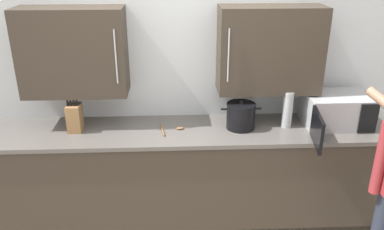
{
  "coord_description": "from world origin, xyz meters",
  "views": [
    {
      "loc": [
        0.01,
        -2.13,
        2.33
      ],
      "look_at": [
        0.15,
        0.84,
        1.07
      ],
      "focal_mm": 36.97,
      "sensor_mm": 36.0,
      "label": 1
    }
  ],
  "objects_px": {
    "microwave_oven": "(333,110)",
    "stock_pot": "(241,116)",
    "knife_block": "(75,118)",
    "thermos_flask": "(288,109)",
    "wooden_spoon": "(171,129)"
  },
  "relations": [
    {
      "from": "microwave_oven",
      "to": "thermos_flask",
      "type": "relative_size",
      "value": 2.44
    },
    {
      "from": "microwave_oven",
      "to": "stock_pot",
      "type": "bearing_deg",
      "value": -178.27
    },
    {
      "from": "microwave_oven",
      "to": "stock_pot",
      "type": "height_order",
      "value": "microwave_oven"
    },
    {
      "from": "microwave_oven",
      "to": "wooden_spoon",
      "type": "distance_m",
      "value": 1.39
    },
    {
      "from": "knife_block",
      "to": "thermos_flask",
      "type": "distance_m",
      "value": 1.78
    },
    {
      "from": "wooden_spoon",
      "to": "knife_block",
      "type": "relative_size",
      "value": 0.75
    },
    {
      "from": "microwave_oven",
      "to": "thermos_flask",
      "type": "height_order",
      "value": "thermos_flask"
    },
    {
      "from": "wooden_spoon",
      "to": "knife_block",
      "type": "xyz_separation_m",
      "value": [
        -0.79,
        0.03,
        0.11
      ]
    },
    {
      "from": "knife_block",
      "to": "thermos_flask",
      "type": "height_order",
      "value": "knife_block"
    },
    {
      "from": "knife_block",
      "to": "thermos_flask",
      "type": "bearing_deg",
      "value": -0.18
    },
    {
      "from": "stock_pot",
      "to": "thermos_flask",
      "type": "bearing_deg",
      "value": 0.95
    },
    {
      "from": "knife_block",
      "to": "wooden_spoon",
      "type": "bearing_deg",
      "value": -1.89
    },
    {
      "from": "stock_pot",
      "to": "microwave_oven",
      "type": "bearing_deg",
      "value": 1.73
    },
    {
      "from": "wooden_spoon",
      "to": "thermos_flask",
      "type": "distance_m",
      "value": 0.99
    },
    {
      "from": "microwave_oven",
      "to": "knife_block",
      "type": "xyz_separation_m",
      "value": [
        -2.18,
        -0.01,
        -0.02
      ]
    }
  ]
}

